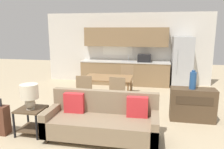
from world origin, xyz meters
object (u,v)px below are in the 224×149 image
dining_chair_far_right (127,79)px  credenza (192,105)px  dining_chair_near_left (85,91)px  table_lamp (29,94)px  vase (193,80)px  dining_table (108,79)px  dining_chair_near_right (118,93)px  side_table (32,116)px  refrigerator (182,63)px  couch (102,121)px

dining_chair_far_right → credenza: bearing=-46.7°
dining_chair_near_left → table_lamp: bearing=61.2°
vase → table_lamp: bearing=-158.0°
table_lamp → dining_table: bearing=64.9°
table_lamp → dining_chair_near_right: 2.15m
table_lamp → credenza: size_ratio=0.51×
side_table → dining_chair_near_left: dining_chair_near_left is taller
dining_chair_near_right → dining_chair_far_right: bearing=-85.7°
refrigerator → dining_chair_near_right: refrigerator is taller
dining_table → side_table: size_ratio=2.58×
dining_chair_near_right → credenza: bearing=179.5°
table_lamp → dining_chair_near_left: table_lamp is taller
dining_table → vase: vase is taller
dining_chair_far_right → dining_chair_near_right: bearing=-91.5°
side_table → dining_chair_far_right: 3.44m
couch → vase: 2.25m
table_lamp → dining_chair_far_right: 3.48m
couch → table_lamp: size_ratio=4.22×
couch → dining_chair_far_right: size_ratio=2.26×
refrigerator → side_table: (-3.37, -4.33, -0.55)m
couch → dining_chair_near_left: dining_chair_near_left is taller
refrigerator → credenza: 3.08m
couch → vase: size_ratio=4.97×
couch → dining_chair_near_right: 1.38m
credenza → dining_chair_near_left: (-2.62, 0.14, 0.13)m
dining_table → credenza: 2.41m
refrigerator → vase: (-0.12, -3.07, 0.05)m
dining_chair_far_right → dining_chair_near_left: bearing=-119.3°
credenza → dining_chair_near_right: bearing=175.0°
dining_table → couch: 2.23m
dining_chair_far_right → vase: bearing=-47.8°
refrigerator → couch: size_ratio=0.86×
side_table → dining_chair_near_left: 1.59m
dining_table → dining_chair_near_right: dining_chair_near_right is taller
dining_table → side_table: 2.54m
credenza → dining_chair_far_right: size_ratio=1.05×
couch → vase: bearing=33.0°
table_lamp → vase: bearing=22.0°
table_lamp → dining_chair_near_left: bearing=66.3°
credenza → dining_chair_far_right: 2.50m
vase → dining_chair_near_right: (-1.72, 0.18, -0.45)m
couch → credenza: size_ratio=2.14×
table_lamp → credenza: bearing=22.2°
credenza → vase: vase is taller
couch → dining_chair_near_right: bearing=86.1°
side_table → dining_chair_far_right: bearing=63.5°
dining_table → couch: bearing=-81.1°
dining_table → vase: (2.15, -1.00, 0.30)m
side_table → vase: (3.25, 1.27, 0.60)m
table_lamp → dining_chair_near_right: table_lamp is taller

